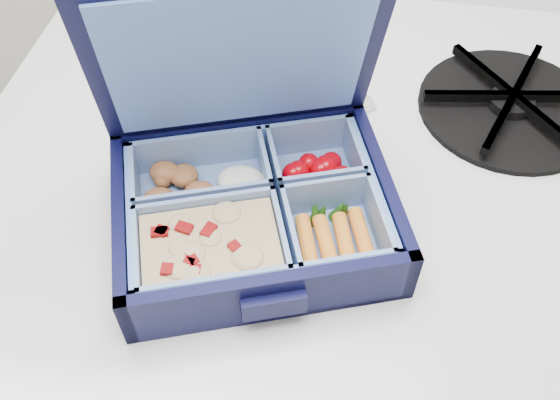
% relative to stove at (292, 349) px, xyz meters
% --- Properties ---
extents(stove, '(0.66, 0.66, 0.99)m').
position_rel_stove_xyz_m(stove, '(0.00, 0.00, 0.00)').
color(stove, silver).
rests_on(stove, floor).
extents(bento_box, '(0.28, 0.25, 0.06)m').
position_rel_stove_xyz_m(bento_box, '(-0.02, -0.13, 0.52)').
color(bento_box, black).
rests_on(bento_box, stove).
extents(burner_grate, '(0.22, 0.22, 0.03)m').
position_rel_stove_xyz_m(burner_grate, '(0.21, 0.07, 0.51)').
color(burner_grate, black).
rests_on(burner_grate, stove).
extents(burner_grate_rear, '(0.20, 0.20, 0.02)m').
position_rel_stove_xyz_m(burner_grate_rear, '(-0.21, 0.16, 0.51)').
color(burner_grate_rear, black).
rests_on(burner_grate_rear, stove).
extents(fork, '(0.14, 0.14, 0.01)m').
position_rel_stove_xyz_m(fork, '(-0.00, -0.01, 0.50)').
color(fork, '#BABABC').
rests_on(fork, stove).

